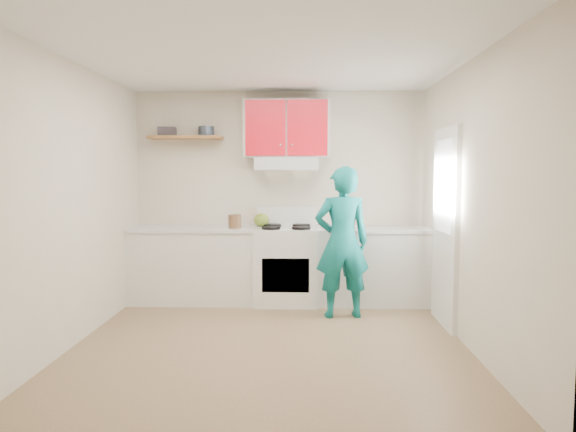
{
  "coord_description": "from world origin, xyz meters",
  "views": [
    {
      "loc": [
        0.31,
        -4.73,
        1.59
      ],
      "look_at": [
        0.15,
        0.55,
        1.15
      ],
      "focal_mm": 32.71,
      "sensor_mm": 36.0,
      "label": 1
    }
  ],
  "objects_px": {
    "stove": "(286,265)",
    "crock": "(235,222)",
    "person": "(342,242)",
    "tin": "(206,131)",
    "kettle": "(261,220)"
  },
  "relations": [
    {
      "from": "kettle",
      "to": "crock",
      "type": "xyz_separation_m",
      "value": [
        -0.3,
        -0.24,
        -0.01
      ]
    },
    {
      "from": "stove",
      "to": "kettle",
      "type": "xyz_separation_m",
      "value": [
        -0.32,
        0.17,
        0.54
      ]
    },
    {
      "from": "tin",
      "to": "kettle",
      "type": "bearing_deg",
      "value": -3.02
    },
    {
      "from": "crock",
      "to": "person",
      "type": "distance_m",
      "value": 1.37
    },
    {
      "from": "tin",
      "to": "person",
      "type": "bearing_deg",
      "value": -26.49
    },
    {
      "from": "stove",
      "to": "tin",
      "type": "height_order",
      "value": "tin"
    },
    {
      "from": "stove",
      "to": "person",
      "type": "bearing_deg",
      "value": -43.95
    },
    {
      "from": "stove",
      "to": "tin",
      "type": "relative_size",
      "value": 4.7
    },
    {
      "from": "stove",
      "to": "kettle",
      "type": "bearing_deg",
      "value": 151.93
    },
    {
      "from": "stove",
      "to": "person",
      "type": "relative_size",
      "value": 0.56
    },
    {
      "from": "crock",
      "to": "person",
      "type": "height_order",
      "value": "person"
    },
    {
      "from": "tin",
      "to": "crock",
      "type": "relative_size",
      "value": 1.06
    },
    {
      "from": "tin",
      "to": "crock",
      "type": "height_order",
      "value": "tin"
    },
    {
      "from": "stove",
      "to": "crock",
      "type": "distance_m",
      "value": 0.82
    },
    {
      "from": "person",
      "to": "stove",
      "type": "bearing_deg",
      "value": -51.71
    }
  ]
}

